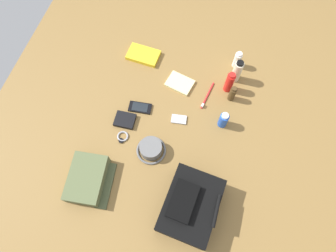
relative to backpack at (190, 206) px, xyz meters
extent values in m
cube|color=brown|center=(-0.38, -0.22, -0.08)|extent=(2.64, 2.02, 0.02)
cube|color=black|center=(0.00, 0.00, 0.00)|extent=(0.34, 0.27, 0.13)
cube|color=black|center=(0.00, -0.04, 0.07)|extent=(0.19, 0.12, 0.03)
cylinder|color=black|center=(0.00, 0.12, 0.07)|extent=(0.15, 0.02, 0.02)
cube|color=#56603D|center=(0.01, -0.53, -0.03)|extent=(0.26, 0.20, 0.08)
cube|color=#454D30|center=(0.01, -0.43, -0.06)|extent=(0.24, 0.09, 0.01)
cylinder|color=slate|center=(-0.23, -0.27, -0.03)|extent=(0.12, 0.12, 0.06)
torus|color=slate|center=(-0.23, -0.27, -0.06)|extent=(0.16, 0.16, 0.01)
cylinder|color=white|center=(-0.89, 0.06, -0.02)|extent=(0.04, 0.04, 0.10)
cylinder|color=white|center=(-0.89, 0.06, 0.04)|extent=(0.03, 0.03, 0.01)
cylinder|color=beige|center=(-0.79, 0.07, 0.01)|extent=(0.05, 0.05, 0.15)
cylinder|color=black|center=(-0.79, 0.07, 0.09)|extent=(0.04, 0.04, 0.01)
cylinder|color=red|center=(-0.71, 0.05, 0.00)|extent=(0.05, 0.05, 0.14)
cylinder|color=red|center=(-0.71, 0.05, 0.08)|extent=(0.04, 0.04, 0.01)
cylinder|color=#473319|center=(-0.66, 0.08, -0.02)|extent=(0.04, 0.04, 0.10)
cylinder|color=#473319|center=(-0.66, 0.08, 0.04)|extent=(0.03, 0.03, 0.01)
cylinder|color=blue|center=(-0.49, 0.06, -0.02)|extent=(0.05, 0.05, 0.10)
cylinder|color=silver|center=(-0.49, 0.06, 0.04)|extent=(0.04, 0.04, 0.01)
cube|color=yellow|center=(-0.80, -0.49, -0.06)|extent=(0.13, 0.20, 0.03)
cube|color=white|center=(-0.80, -0.49, -0.06)|extent=(0.12, 0.19, 0.02)
cube|color=black|center=(-0.46, -0.40, -0.06)|extent=(0.08, 0.13, 0.01)
cube|color=black|center=(-0.46, -0.40, -0.06)|extent=(0.06, 0.09, 0.00)
cube|color=#B7B7BC|center=(-0.45, -0.17, -0.06)|extent=(0.06, 0.09, 0.01)
cylinder|color=silver|center=(-0.45, -0.19, -0.06)|extent=(0.03, 0.03, 0.00)
torus|color=#99999E|center=(-0.26, -0.44, -0.06)|extent=(0.06, 0.06, 0.01)
cylinder|color=black|center=(-0.24, -0.44, -0.06)|extent=(0.03, 0.03, 0.01)
cylinder|color=red|center=(-0.64, -0.05, -0.06)|extent=(0.18, 0.04, 0.01)
cube|color=white|center=(-0.56, -0.07, -0.05)|extent=(0.02, 0.02, 0.01)
cube|color=black|center=(-0.36, -0.46, -0.06)|extent=(0.10, 0.11, 0.02)
cube|color=beige|center=(-0.67, -0.23, -0.06)|extent=(0.14, 0.17, 0.02)
camera|label=1|loc=(0.20, -0.05, 1.41)|focal=31.01mm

